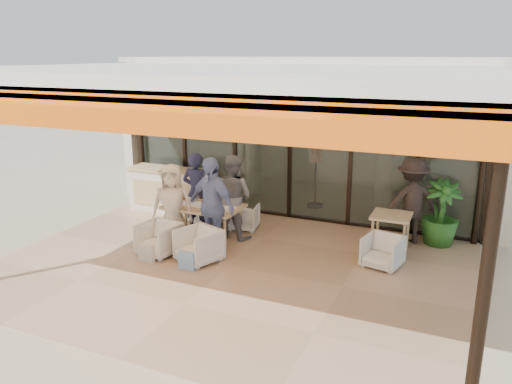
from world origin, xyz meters
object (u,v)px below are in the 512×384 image
Objects in this scene: host_counter at (168,190)px; chair_far_left at (209,209)px; chair_near_right at (198,244)px; diner_grey at (233,196)px; diner_cream at (173,206)px; potted_palm at (441,213)px; chair_near_left at (159,237)px; standing_woman at (411,201)px; side_table at (391,220)px; chair_far_right at (244,216)px; diner_periwinkle at (211,206)px; diner_navy at (197,193)px; side_chair at (383,250)px; dining_table at (204,208)px.

chair_far_left is (1.32, -0.42, -0.19)m from host_counter.
chair_near_right is at bearing -47.05° from host_counter.
diner_grey is at bearing 166.24° from chair_far_left.
diner_cream is 1.25× the size of potted_palm.
host_counter reaches higher than chair_near_left.
potted_palm reaches higher than host_counter.
standing_woman reaches higher than diner_cream.
diner_grey is at bearing -171.58° from side_table.
chair_far_right is 1.53m from diner_periwinkle.
standing_woman reaches higher than chair_far_right.
host_counter is at bearing -12.20° from diner_grey.
chair_near_right is at bearing -148.66° from side_table.
standing_woman is at bearing -167.84° from diner_navy.
side_chair is at bearing -13.19° from host_counter.
diner_periwinkle reaches higher than host_counter.
diner_cream is 0.89× the size of diner_periwinkle.
potted_palm is (4.69, 0.70, 0.31)m from chair_far_left.
diner_cream is at bearing -6.87° from standing_woman.
chair_near_right is 0.38× the size of diner_periwinkle.
chair_near_right is 0.41× the size of diner_navy.
chair_near_left is at bearing -158.69° from chair_near_right.
diner_periwinkle is (0.43, -0.46, 0.23)m from dining_table.
chair_far_left is at bearing 135.16° from chair_near_right.
dining_table is at bearing -165.25° from side_chair.
diner_grey is at bearing 177.71° from diner_navy.
potted_palm reaches higher than dining_table.
side_table is (3.04, 0.45, -0.22)m from diner_grey.
chair_near_left is 0.37× the size of diner_periwinkle.
diner_periwinkle is at bearing 130.73° from diner_navy.
diner_grey reaches higher than diner_cream.
side_chair is (3.04, 0.60, -0.60)m from diner_periwinkle.
side_table is (3.88, 1.85, 0.30)m from chair_near_left.
chair_far_right is 1.71m from diner_cream.
chair_far_left is 4.21m from standing_woman.
standing_woman is at bearing 48.00° from diner_periwinkle.
dining_table is 3.58m from side_table.
chair_far_right is 0.75m from diner_grey.
diner_grey is 2.71× the size of side_chair.
side_chair is 1.49m from standing_woman.
diner_navy is 0.98× the size of standing_woman.
diner_grey is (0.00, 1.40, 0.51)m from chair_near_right.
standing_woman reaches higher than side_chair.
side_table reaches higher than chair_near_right.
standing_woman is at bearing 58.09° from chair_near_right.
standing_woman reaches higher than host_counter.
side_table is 0.57× the size of potted_palm.
diner_grey is at bearing 111.31° from chair_near_right.
chair_far_right is at bearing 111.31° from chair_near_right.
diner_periwinkle is 4.39m from potted_palm.
chair_far_right is at bearing 179.05° from side_table.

